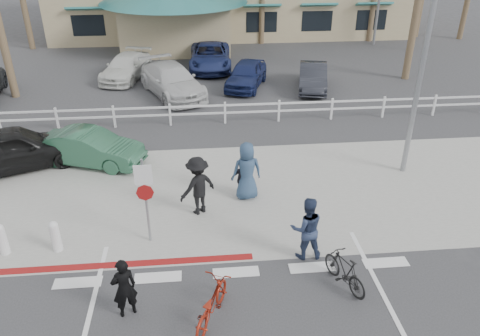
{
  "coord_description": "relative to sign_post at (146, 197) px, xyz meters",
  "views": [
    {
      "loc": [
        -0.8,
        -8.71,
        8.14
      ],
      "look_at": [
        0.39,
        3.51,
        1.5
      ],
      "focal_mm": 35.0,
      "sensor_mm": 36.0,
      "label": 1
    }
  ],
  "objects": [
    {
      "name": "sidewalk_plaza",
      "position": [
        2.3,
        2.3,
        -1.44
      ],
      "size": [
        22.0,
        7.0,
        0.01
      ],
      "primitive_type": "cube",
      "color": "gray",
      "rests_on": "ground"
    },
    {
      "name": "bollard_1",
      "position": [
        -3.9,
        -0.2,
        -0.97
      ],
      "size": [
        0.26,
        0.26,
        0.95
      ],
      "primitive_type": null,
      "color": "silver",
      "rests_on": "ground"
    },
    {
      "name": "bike_red",
      "position": [
        1.61,
        -3.11,
        -0.98
      ],
      "size": [
        1.29,
        1.89,
        0.94
      ],
      "primitive_type": "imported",
      "rotation": [
        0.0,
        0.0,
        2.73
      ],
      "color": "maroon",
      "rests_on": "ground"
    },
    {
      "name": "lot_car_4",
      "position": [
        -2.38,
        15.33,
        -0.79
      ],
      "size": [
        2.99,
        4.85,
        1.31
      ],
      "primitive_type": "imported",
      "rotation": [
        0.0,
        0.0,
        -0.27
      ],
      "color": "silver",
      "rests_on": "ground"
    },
    {
      "name": "lot_car_3",
      "position": [
        7.63,
        12.54,
        -0.79
      ],
      "size": [
        2.24,
        4.22,
        1.32
      ],
      "primitive_type": "imported",
      "rotation": [
        0.0,
        0.0,
        -0.22
      ],
      "color": "#22242B",
      "rests_on": "ground"
    },
    {
      "name": "sign_post",
      "position": [
        0.0,
        0.0,
        0.0
      ],
      "size": [
        0.5,
        0.1,
        2.9
      ],
      "primitive_type": null,
      "color": "gray",
      "rests_on": "ground"
    },
    {
      "name": "pedestrian_child",
      "position": [
        2.85,
        2.14,
        -0.81
      ],
      "size": [
        0.78,
        0.38,
        1.28
      ],
      "primitive_type": "imported",
      "rotation": [
        0.0,
        0.0,
        3.05
      ],
      "color": "black",
      "rests_on": "ground"
    },
    {
      "name": "lot_car_1",
      "position": [
        0.28,
        12.33,
        -0.69
      ],
      "size": [
        4.01,
        5.64,
        1.52
      ],
      "primitive_type": "imported",
      "rotation": [
        0.0,
        0.0,
        0.4
      ],
      "color": "silver",
      "rests_on": "ground"
    },
    {
      "name": "car_white_sedan",
      "position": [
        -2.48,
        4.96,
        -0.8
      ],
      "size": [
        4.16,
        2.6,
        1.29
      ],
      "primitive_type": "imported",
      "rotation": [
        0.0,
        0.0,
        1.23
      ],
      "color": "#27553C",
      "rests_on": "ground"
    },
    {
      "name": "cross_street",
      "position": [
        2.3,
        6.3,
        -1.45
      ],
      "size": [
        40.0,
        5.0,
        0.01
      ],
      "primitive_type": "cube",
      "color": "#333335",
      "rests_on": "ground"
    },
    {
      "name": "bollard_0",
      "position": [
        -2.5,
        -0.2,
        -0.97
      ],
      "size": [
        0.26,
        0.26,
        0.95
      ],
      "primitive_type": null,
      "color": "silver",
      "rests_on": "ground"
    },
    {
      "name": "parking_lot",
      "position": [
        2.3,
        15.8,
        -1.45
      ],
      "size": [
        50.0,
        16.0,
        0.01
      ],
      "primitive_type": "cube",
      "color": "#333335",
      "rests_on": "ground"
    },
    {
      "name": "rider_red",
      "position": [
        -0.32,
        -2.76,
        -0.67
      ],
      "size": [
        0.67,
        0.57,
        1.56
      ],
      "primitive_type": "imported",
      "rotation": [
        0.0,
        0.0,
        3.55
      ],
      "color": "black",
      "rests_on": "ground"
    },
    {
      "name": "rider_black",
      "position": [
        4.21,
        -1.08,
        -0.55
      ],
      "size": [
        0.88,
        0.69,
        1.81
      ],
      "primitive_type": "imported",
      "rotation": [
        0.0,
        0.0,
        3.13
      ],
      "color": "#273250",
      "rests_on": "ground"
    },
    {
      "name": "streetlight_0",
      "position": [
        8.8,
        3.3,
        3.05
      ],
      "size": [
        0.6,
        2.0,
        9.0
      ],
      "primitive_type": null,
      "color": "gray",
      "rests_on": "ground"
    },
    {
      "name": "lot_car_5",
      "position": [
        2.4,
        16.91,
        -0.73
      ],
      "size": [
        2.61,
        5.28,
        1.44
      ],
      "primitive_type": "imported",
      "rotation": [
        0.0,
        0.0,
        -0.04
      ],
      "color": "navy",
      "rests_on": "ground"
    },
    {
      "name": "pedestrian_b",
      "position": [
        2.98,
        2.05,
        -0.48
      ],
      "size": [
        1.02,
        0.74,
        1.94
      ],
      "primitive_type": "imported",
      "rotation": [
        0.0,
        0.0,
        3.27
      ],
      "color": "navy",
      "rests_on": "ground"
    },
    {
      "name": "bike_black",
      "position": [
        4.92,
        -2.32,
        -0.99
      ],
      "size": [
        0.99,
        1.6,
        0.93
      ],
      "primitive_type": "imported",
      "rotation": [
        0.0,
        0.0,
        3.53
      ],
      "color": "black",
      "rests_on": "ground"
    },
    {
      "name": "curb_red",
      "position": [
        -0.7,
        -1.0,
        -1.44
      ],
      "size": [
        7.0,
        0.25,
        0.02
      ],
      "primitive_type": "cube",
      "color": "maroon",
      "rests_on": "ground"
    },
    {
      "name": "ground",
      "position": [
        2.3,
        -2.2,
        -1.45
      ],
      "size": [
        140.0,
        140.0,
        0.0
      ],
      "primitive_type": "plane",
      "color": "#333335"
    },
    {
      "name": "pedestrian_a",
      "position": [
        1.4,
        1.33,
        -0.5
      ],
      "size": [
        1.41,
        1.27,
        1.89
      ],
      "primitive_type": "imported",
      "rotation": [
        0.0,
        0.0,
        3.74
      ],
      "color": "black",
      "rests_on": "ground"
    },
    {
      "name": "rail_fence",
      "position": [
        2.8,
        8.3,
        -0.95
      ],
      "size": [
        29.4,
        0.16,
        1.0
      ],
      "primitive_type": null,
      "color": "silver",
      "rests_on": "ground"
    },
    {
      "name": "info_sign",
      "position": [
        16.3,
        19.8,
        1.35
      ],
      "size": [
        1.2,
        0.16,
        5.6
      ],
      "primitive_type": null,
      "color": "navy",
      "rests_on": "ground"
    },
    {
      "name": "lot_car_2",
      "position": [
        4.17,
        13.22,
        -0.75
      ],
      "size": [
        2.94,
        4.42,
        1.4
      ],
      "primitive_type": "imported",
      "rotation": [
        0.0,
        0.0,
        -0.34
      ],
      "color": "#16204E",
      "rests_on": "ground"
    },
    {
      "name": "car_red_compact",
      "position": [
        -5.13,
        4.85,
        -0.66
      ],
      "size": [
        5.03,
        3.51,
        1.59
      ],
      "primitive_type": "imported",
      "rotation": [
        0.0,
        0.0,
        1.96
      ],
      "color": "black",
      "rests_on": "ground"
    }
  ]
}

